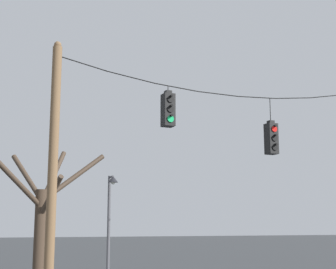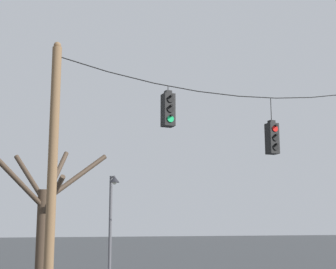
# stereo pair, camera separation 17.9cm
# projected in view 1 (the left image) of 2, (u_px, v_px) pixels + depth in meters

# --- Properties ---
(utility_pole_left) EXTENTS (0.26, 0.26, 7.18)m
(utility_pole_left) POSITION_uv_depth(u_px,v_px,m) (53.00, 171.00, 13.55)
(utility_pole_left) COLOR brown
(utility_pole_left) RESTS_ON ground_plane
(span_wire) EXTENTS (10.20, 0.03, 0.56)m
(span_wire) POSITION_uv_depth(u_px,v_px,m) (218.00, 88.00, 16.16)
(span_wire) COLOR black
(traffic_light_near_right_pole) EXTENTS (0.34, 0.58, 1.24)m
(traffic_light_near_right_pole) POSITION_uv_depth(u_px,v_px,m) (168.00, 110.00, 15.29)
(traffic_light_near_right_pole) COLOR black
(traffic_light_near_left_pole) EXTENTS (0.34, 0.58, 1.86)m
(traffic_light_near_left_pole) POSITION_uv_depth(u_px,v_px,m) (271.00, 138.00, 16.71)
(traffic_light_near_left_pole) COLOR black
(street_lamp) EXTENTS (0.38, 0.66, 4.07)m
(street_lamp) POSITION_uv_depth(u_px,v_px,m) (110.00, 210.00, 19.32)
(street_lamp) COLOR #515156
(street_lamp) RESTS_ON ground_plane
(bare_tree) EXTENTS (5.42, 3.71, 5.58)m
(bare_tree) POSITION_uv_depth(u_px,v_px,m) (42.00, 210.00, 21.28)
(bare_tree) COLOR #423326
(bare_tree) RESTS_ON ground_plane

